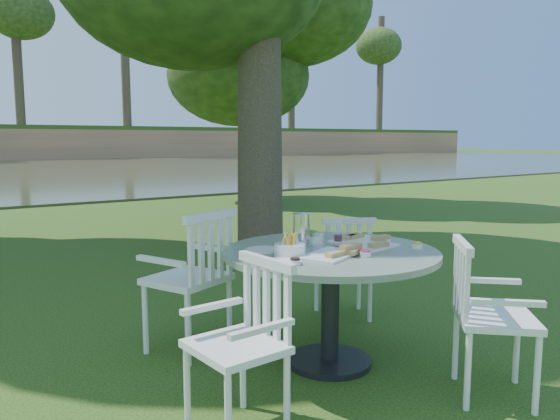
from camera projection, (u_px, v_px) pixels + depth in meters
The scene contains 7 objects.
ground at pixel (292, 303), 5.04m from camera, with size 140.00×140.00×0.00m, color #1A370B.
table at pixel (331, 272), 3.60m from camera, with size 1.41×1.41×0.78m.
chair_ne at pixel (345, 260), 4.53m from camera, with size 0.58×0.57×0.87m.
chair_nw at pixel (198, 271), 3.81m from camera, with size 0.66×0.64×1.01m.
chair_sw at pixel (250, 331), 2.82m from camera, with size 0.45×0.48×0.89m.
chair_se at pixel (480, 306), 3.18m from camera, with size 0.64×0.64×0.92m.
tableware at pixel (318, 243), 3.58m from camera, with size 1.14×0.71×0.23m.
Camera 1 is at (-2.84, -3.97, 1.51)m, focal length 35.00 mm.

